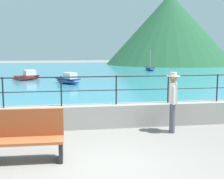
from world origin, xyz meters
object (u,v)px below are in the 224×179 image
(bench_main, at_px, (24,135))
(boat_4, at_px, (150,69))
(person_walking, at_px, (173,99))
(boat_3, at_px, (27,77))
(boat_0, at_px, (68,80))

(bench_main, height_order, boat_4, boat_4)
(person_walking, relative_size, boat_3, 0.71)
(person_walking, distance_m, boat_4, 25.05)
(boat_3, bearing_deg, boat_4, 35.37)
(boat_4, bearing_deg, boat_3, -144.63)
(boat_3, relative_size, boat_4, 1.04)
(bench_main, bearing_deg, boat_0, 85.21)
(boat_0, xyz_separation_m, boat_4, (9.24, 11.69, -0.06))
(boat_0, height_order, boat_4, boat_4)
(person_walking, bearing_deg, bench_main, -157.70)
(boat_0, bearing_deg, boat_4, 51.67)
(boat_4, bearing_deg, bench_main, -111.99)
(person_walking, xyz_separation_m, boat_4, (6.46, 24.19, -0.71))
(boat_0, bearing_deg, boat_3, 136.18)
(bench_main, relative_size, person_walking, 0.98)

